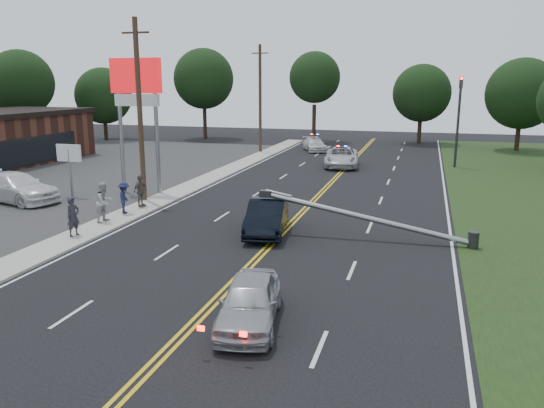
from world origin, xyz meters
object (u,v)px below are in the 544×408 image
(pylon_sign, at_px, (137,93))
(utility_pole_mid, at_px, (140,111))
(emergency_a, at_px, (342,157))
(bystander_d, at_px, (140,191))
(fallen_streetlight, at_px, (377,220))
(traffic_signal, at_px, (459,114))
(waiting_sedan, at_px, (249,301))
(emergency_b, at_px, (314,145))
(bystander_b, at_px, (104,202))
(bystander_a, at_px, (73,217))
(utility_pole_far, at_px, (260,99))
(crashed_sedan, at_px, (267,217))
(small_sign, at_px, (69,158))
(bystander_c, at_px, (124,198))
(parked_car, at_px, (16,187))

(pylon_sign, relative_size, utility_pole_mid, 0.80)
(pylon_sign, relative_size, emergency_a, 1.45)
(bystander_d, bearing_deg, utility_pole_mid, 31.51)
(fallen_streetlight, height_order, utility_pole_mid, utility_pole_mid)
(traffic_signal, distance_m, waiting_sedan, 32.06)
(waiting_sedan, relative_size, emergency_b, 0.91)
(pylon_sign, distance_m, bystander_b, 8.66)
(pylon_sign, relative_size, traffic_signal, 1.13)
(bystander_a, bearing_deg, emergency_b, 9.00)
(utility_pole_far, xyz_separation_m, bystander_a, (0.74, -29.36, -4.10))
(utility_pole_mid, bearing_deg, traffic_signal, 45.80)
(crashed_sedan, height_order, bystander_b, bystander_b)
(utility_pole_mid, height_order, emergency_b, utility_pole_mid)
(crashed_sedan, xyz_separation_m, waiting_sedan, (2.20, -8.96, -0.08))
(crashed_sedan, relative_size, emergency_b, 1.05)
(small_sign, bearing_deg, emergency_a, 49.32)
(pylon_sign, bearing_deg, utility_pole_mid, -56.98)
(utility_pole_far, height_order, crashed_sedan, utility_pole_far)
(fallen_streetlight, distance_m, bystander_d, 12.89)
(waiting_sedan, distance_m, bystander_c, 14.15)
(utility_pole_mid, distance_m, bystander_d, 4.46)
(fallen_streetlight, xyz_separation_m, parked_car, (-20.36, 1.96, -0.10))
(small_sign, distance_m, bystander_d, 5.91)
(parked_car, bearing_deg, emergency_b, -11.56)
(crashed_sedan, height_order, bystander_a, bystander_a)
(emergency_a, xyz_separation_m, bystander_b, (-8.12, -20.64, 0.31))
(small_sign, distance_m, crashed_sedan, 14.06)
(utility_pole_far, bearing_deg, emergency_a, -35.33)
(pylon_sign, bearing_deg, emergency_a, 53.86)
(crashed_sedan, bearing_deg, small_sign, 152.54)
(parked_car, bearing_deg, bystander_b, -98.16)
(emergency_b, xyz_separation_m, bystander_d, (-4.00, -26.31, 0.36))
(pylon_sign, relative_size, waiting_sedan, 2.02)
(waiting_sedan, height_order, emergency_b, waiting_sedan)
(waiting_sedan, xyz_separation_m, bystander_a, (-9.98, 5.78, 0.31))
(small_sign, distance_m, traffic_signal, 28.72)
(utility_pole_mid, height_order, emergency_a, utility_pole_mid)
(emergency_a, height_order, emergency_b, emergency_a)
(utility_pole_far, relative_size, parked_car, 1.77)
(small_sign, height_order, bystander_d, small_sign)
(crashed_sedan, bearing_deg, bystander_a, -167.85)
(parked_car, height_order, bystander_d, bystander_d)
(parked_car, distance_m, bystander_d, 7.71)
(small_sign, distance_m, utility_pole_mid, 5.53)
(utility_pole_mid, distance_m, bystander_c, 5.27)
(crashed_sedan, xyz_separation_m, parked_car, (-15.51, 2.14, 0.06))
(emergency_a, bearing_deg, pylon_sign, -133.29)
(traffic_signal, bearing_deg, bystander_a, -123.46)
(waiting_sedan, bearing_deg, emergency_b, 88.34)
(utility_pole_mid, bearing_deg, bystander_b, -82.38)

